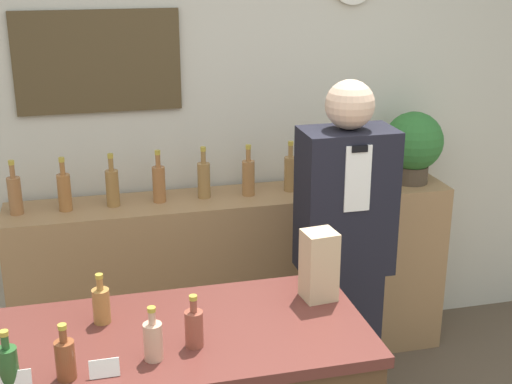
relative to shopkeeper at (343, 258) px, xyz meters
The scene contains 21 objects.
back_wall 1.07m from the shopkeeper, 118.18° to the left, with size 5.20×0.09×2.70m.
back_shelf 0.77m from the shopkeeper, 123.44° to the left, with size 2.28×0.36×0.94m.
shopkeeper is the anchor object (origin of this frame).
potted_plant 0.89m from the shopkeeper, 43.67° to the left, with size 0.31×0.31×0.39m.
paper_bag 0.69m from the shopkeeper, 119.29° to the right, with size 0.13×0.12×0.26m.
price_card_left 1.62m from the shopkeeper, 146.67° to the right, with size 0.09×0.02×0.06m.
price_card_right 1.42m from the shopkeeper, 141.02° to the right, with size 0.09×0.02×0.06m.
counter_bottle_0 1.63m from the shopkeeper, 147.67° to the right, with size 0.06×0.06×0.18m.
counter_bottle_1 1.50m from the shopkeeper, 144.26° to the right, with size 0.06×0.06×0.18m.
counter_bottle_2 1.24m from the shopkeeper, 153.13° to the right, with size 0.06×0.06×0.18m.
counter_bottle_3 1.27m from the shopkeeper, 138.80° to the right, with size 0.06×0.06×0.18m.
counter_bottle_4 1.14m from the shopkeeper, 135.99° to the right, with size 0.06×0.06×0.18m.
shelf_bottle_0 1.57m from the shopkeeper, 158.23° to the left, with size 0.06×0.06×0.27m.
shelf_bottle_1 1.36m from the shopkeeper, 154.89° to the left, with size 0.06×0.06×0.27m.
shelf_bottle_2 1.17m from the shopkeeper, 149.65° to the left, with size 0.06×0.06×0.27m.
shelf_bottle_3 0.99m from the shopkeeper, 142.50° to the left, with size 0.06×0.06×0.27m.
shelf_bottle_4 0.83m from the shopkeeper, 132.06° to the left, with size 0.06×0.06×0.27m.
shelf_bottle_5 0.69m from the shopkeeper, 118.07° to the left, with size 0.06×0.06×0.27m.
shelf_bottle_6 0.64m from the shopkeeper, 97.66° to the left, with size 0.06×0.06×0.27m.
shelf_bottle_7 0.63m from the shopkeeper, 75.42° to the left, with size 0.06×0.06×0.27m.
shelf_bottle_8 0.73m from the shopkeeper, 57.38° to the left, with size 0.06×0.06×0.27m.
Camera 1 is at (-0.67, -1.60, 2.15)m, focal length 50.00 mm.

